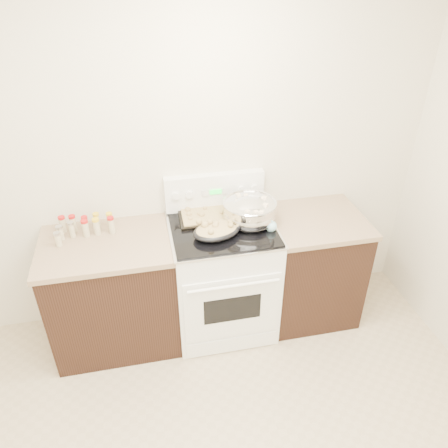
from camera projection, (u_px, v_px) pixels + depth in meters
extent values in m
cube|color=beige|center=(165.00, 159.00, 3.17)|extent=(4.00, 0.05, 2.70)
cube|color=black|center=(115.00, 295.00, 3.29)|extent=(0.90, 0.64, 0.88)
cube|color=brown|center=(106.00, 245.00, 3.04)|extent=(0.93, 0.67, 0.04)
cube|color=black|center=(310.00, 268.00, 3.56)|extent=(0.70, 0.64, 0.88)
cube|color=brown|center=(316.00, 220.00, 3.31)|extent=(0.73, 0.67, 0.04)
cube|color=white|center=(223.00, 279.00, 3.41)|extent=(0.76, 0.66, 0.92)
cube|color=white|center=(232.00, 309.00, 3.14)|extent=(0.70, 0.01, 0.55)
cube|color=black|center=(232.00, 309.00, 3.13)|extent=(0.42, 0.01, 0.22)
cylinder|color=white|center=(234.00, 286.00, 2.97)|extent=(0.65, 0.02, 0.02)
cube|color=white|center=(232.00, 345.00, 3.34)|extent=(0.70, 0.01, 0.14)
cube|color=silver|center=(223.00, 229.00, 3.16)|extent=(0.78, 0.68, 0.01)
cube|color=black|center=(223.00, 228.00, 3.16)|extent=(0.74, 0.64, 0.01)
cube|color=white|center=(215.00, 191.00, 3.32)|extent=(0.76, 0.07, 0.28)
cylinder|color=white|center=(176.00, 196.00, 3.22)|extent=(0.06, 0.02, 0.06)
cylinder|color=white|center=(189.00, 195.00, 3.24)|extent=(0.06, 0.02, 0.06)
cylinder|color=white|center=(242.00, 190.00, 3.31)|extent=(0.06, 0.02, 0.06)
cylinder|color=white|center=(254.00, 188.00, 3.33)|extent=(0.06, 0.02, 0.06)
cube|color=#19E533|center=(216.00, 192.00, 3.28)|extent=(0.09, 0.00, 0.04)
cube|color=silver|center=(205.00, 193.00, 3.26)|extent=(0.05, 0.00, 0.05)
cube|color=silver|center=(226.00, 191.00, 3.29)|extent=(0.05, 0.00, 0.05)
ellipsoid|color=silver|center=(250.00, 214.00, 3.16)|extent=(0.44, 0.44, 0.23)
cylinder|color=silver|center=(249.00, 222.00, 3.20)|extent=(0.21, 0.21, 0.01)
torus|color=silver|center=(250.00, 203.00, 3.11)|extent=(0.39, 0.39, 0.02)
cylinder|color=silver|center=(250.00, 211.00, 3.15)|extent=(0.37, 0.37, 0.13)
cylinder|color=brown|center=(250.00, 204.00, 3.12)|extent=(0.34, 0.34, 0.00)
cube|color=#FCE4BA|center=(254.00, 201.00, 3.14)|extent=(0.03, 0.03, 0.02)
cube|color=#FCE4BA|center=(238.00, 195.00, 3.22)|extent=(0.03, 0.03, 0.03)
cube|color=#FCE4BA|center=(258.00, 205.00, 3.10)|extent=(0.03, 0.03, 0.02)
cube|color=#FCE4BA|center=(261.00, 204.00, 3.10)|extent=(0.03, 0.03, 0.03)
cube|color=#FCE4BA|center=(256.00, 213.00, 3.01)|extent=(0.03, 0.03, 0.03)
cube|color=#FCE4BA|center=(262.00, 213.00, 3.01)|extent=(0.04, 0.04, 0.03)
cube|color=#FCE4BA|center=(265.00, 206.00, 3.08)|extent=(0.05, 0.05, 0.03)
cube|color=#FCE4BA|center=(264.00, 198.00, 3.18)|extent=(0.03, 0.03, 0.02)
cube|color=#FCE4BA|center=(237.00, 201.00, 3.14)|extent=(0.03, 0.03, 0.02)
cube|color=#FCE4BA|center=(246.00, 196.00, 3.21)|extent=(0.03, 0.03, 0.03)
cube|color=#FCE4BA|center=(256.00, 201.00, 3.15)|extent=(0.04, 0.04, 0.03)
cube|color=#FCE4BA|center=(264.00, 199.00, 3.17)|extent=(0.05, 0.05, 0.03)
cube|color=#FCE4BA|center=(245.00, 203.00, 3.12)|extent=(0.03, 0.03, 0.02)
cube|color=#FCE4BA|center=(248.00, 212.00, 3.02)|extent=(0.04, 0.04, 0.02)
ellipsoid|color=black|center=(217.00, 231.00, 3.04)|extent=(0.40, 0.33, 0.08)
ellipsoid|color=tan|center=(217.00, 229.00, 3.03)|extent=(0.36, 0.30, 0.06)
sphere|color=tan|center=(216.00, 223.00, 3.03)|extent=(0.04, 0.04, 0.04)
sphere|color=tan|center=(231.00, 222.00, 3.05)|extent=(0.04, 0.04, 0.04)
sphere|color=tan|center=(211.00, 232.00, 2.95)|extent=(0.04, 0.04, 0.04)
sphere|color=tan|center=(215.00, 226.00, 3.01)|extent=(0.05, 0.05, 0.05)
sphere|color=tan|center=(205.00, 225.00, 3.02)|extent=(0.05, 0.05, 0.05)
sphere|color=tan|center=(231.00, 225.00, 3.01)|extent=(0.04, 0.04, 0.04)
sphere|color=tan|center=(210.00, 222.00, 3.04)|extent=(0.04, 0.04, 0.04)
sphere|color=tan|center=(199.00, 222.00, 3.05)|extent=(0.04, 0.04, 0.04)
cube|color=black|center=(209.00, 216.00, 3.25)|extent=(0.44, 0.31, 0.02)
cube|color=tan|center=(209.00, 215.00, 3.25)|extent=(0.40, 0.27, 0.02)
sphere|color=tan|center=(190.00, 219.00, 3.18)|extent=(0.03, 0.03, 0.03)
sphere|color=tan|center=(228.00, 216.00, 3.21)|extent=(0.03, 0.03, 0.03)
sphere|color=tan|center=(199.00, 213.00, 3.24)|extent=(0.03, 0.03, 0.03)
sphere|color=tan|center=(188.00, 210.00, 3.29)|extent=(0.04, 0.04, 0.04)
sphere|color=tan|center=(205.00, 208.00, 3.30)|extent=(0.03, 0.03, 0.03)
sphere|color=tan|center=(222.00, 213.00, 3.25)|extent=(0.03, 0.03, 0.03)
sphere|color=tan|center=(230.00, 214.00, 3.24)|extent=(0.03, 0.03, 0.03)
sphere|color=tan|center=(189.00, 214.00, 3.23)|extent=(0.04, 0.04, 0.04)
sphere|color=tan|center=(202.00, 215.00, 3.23)|extent=(0.04, 0.04, 0.04)
sphere|color=tan|center=(227.00, 208.00, 3.31)|extent=(0.04, 0.04, 0.04)
cylinder|color=#AB724E|center=(215.00, 220.00, 3.22)|extent=(0.12, 0.21, 0.01)
sphere|color=#AB724E|center=(210.00, 227.00, 3.13)|extent=(0.04, 0.04, 0.04)
sphere|color=#9BD7E7|center=(271.00, 226.00, 3.10)|extent=(0.08, 0.08, 0.08)
cylinder|color=#9BD7E7|center=(271.00, 215.00, 3.18)|extent=(0.09, 0.26, 0.07)
cylinder|color=#BFB28C|center=(63.00, 225.00, 3.12)|extent=(0.05, 0.05, 0.11)
cylinder|color=#B21414|center=(61.00, 218.00, 3.09)|extent=(0.05, 0.05, 0.02)
cylinder|color=#BFB28C|center=(73.00, 224.00, 3.12)|extent=(0.04, 0.04, 0.11)
cylinder|color=#B21414|center=(72.00, 217.00, 3.09)|extent=(0.05, 0.05, 0.02)
cylinder|color=#BFB28C|center=(85.00, 224.00, 3.14)|extent=(0.04, 0.04, 0.09)
cylinder|color=#B21414|center=(84.00, 218.00, 3.11)|extent=(0.05, 0.05, 0.02)
cylinder|color=#BFB28C|center=(97.00, 222.00, 3.15)|extent=(0.04, 0.04, 0.11)
cylinder|color=gold|center=(96.00, 214.00, 3.12)|extent=(0.04, 0.04, 0.02)
cylinder|color=#BFB28C|center=(110.00, 221.00, 3.17)|extent=(0.04, 0.04, 0.10)
cylinder|color=gold|center=(109.00, 214.00, 3.14)|extent=(0.05, 0.05, 0.02)
cylinder|color=#BFB28C|center=(60.00, 234.00, 3.03)|extent=(0.05, 0.05, 0.09)
cylinder|color=#B2B2B7|center=(59.00, 227.00, 3.00)|extent=(0.05, 0.05, 0.02)
cylinder|color=#BFB28C|center=(72.00, 231.00, 3.06)|extent=(0.04, 0.04, 0.11)
cylinder|color=#B2B2B7|center=(70.00, 223.00, 3.03)|extent=(0.04, 0.04, 0.02)
cylinder|color=#BFB28C|center=(86.00, 229.00, 3.07)|extent=(0.05, 0.05, 0.11)
cylinder|color=#B21414|center=(84.00, 221.00, 3.03)|extent=(0.05, 0.05, 0.02)
cylinder|color=#BFB28C|center=(97.00, 228.00, 3.09)|extent=(0.05, 0.05, 0.11)
cylinder|color=gold|center=(95.00, 220.00, 3.05)|extent=(0.05, 0.05, 0.02)
cylinder|color=#BFB28C|center=(112.00, 226.00, 3.10)|extent=(0.04, 0.04, 0.11)
cylinder|color=#B21414|center=(110.00, 218.00, 3.07)|extent=(0.05, 0.05, 0.02)
cylinder|color=#BFB28C|center=(58.00, 240.00, 2.97)|extent=(0.04, 0.04, 0.09)
cylinder|color=#B2B2B7|center=(57.00, 234.00, 2.94)|extent=(0.05, 0.05, 0.02)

